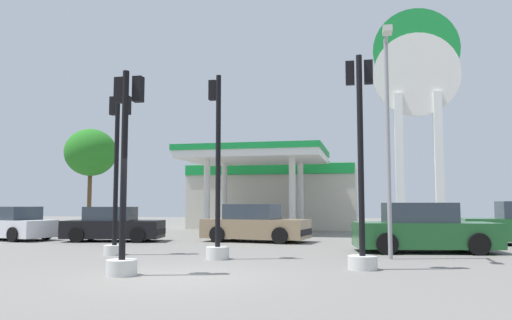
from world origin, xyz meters
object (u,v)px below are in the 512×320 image
object	(u,v)px
car_1	(113,226)
traffic_signal_1	(217,198)
tree_0	(91,153)
car_4	(11,225)
car_3	(255,225)
car_2	(423,230)
traffic_signal_2	(124,196)
corner_streetlamp	(388,122)
traffic_signal_3	(361,186)
traffic_signal_0	(117,186)
station_pole_sign	(417,90)
tree_1	(311,173)

from	to	relation	value
car_1	traffic_signal_1	distance (m)	8.24
tree_0	car_4	bearing A→B (deg)	-70.49
car_3	car_4	distance (m)	10.41
car_2	traffic_signal_2	distance (m)	9.70
traffic_signal_1	traffic_signal_2	world-z (taller)	traffic_signal_1
car_3	corner_streetlamp	xyz separation A→B (m)	(5.05, -5.72, 3.12)
traffic_signal_1	traffic_signal_3	xyz separation A→B (m)	(3.96, -1.37, 0.26)
car_1	car_2	bearing A→B (deg)	-10.41
traffic_signal_1	car_4	bearing A→B (deg)	153.71
traffic_signal_0	traffic_signal_2	world-z (taller)	traffic_signal_0
station_pole_sign	tree_1	size ratio (longest dim) A/B	2.28
traffic_signal_1	corner_streetlamp	xyz separation A→B (m)	(4.70, 0.81, 2.13)
traffic_signal_0	traffic_signal_1	distance (m)	3.40
traffic_signal_0	traffic_signal_1	bearing A→B (deg)	-8.76
car_2	corner_streetlamp	world-z (taller)	corner_streetlamp
tree_0	car_1	bearing A→B (deg)	-56.38
traffic_signal_3	car_3	bearing A→B (deg)	118.59
traffic_signal_3	tree_1	bearing A→B (deg)	98.95
car_4	tree_1	bearing A→B (deg)	55.64
car_2	traffic_signal_1	distance (m)	6.76
car_4	tree_0	size ratio (longest dim) A/B	0.59
car_1	traffic_signal_0	bearing A→B (deg)	-61.30
corner_streetlamp	traffic_signal_0	bearing A→B (deg)	-177.89
traffic_signal_2	corner_streetlamp	size ratio (longest dim) A/B	0.71
car_4	traffic_signal_0	xyz separation A→B (m)	(7.34, -4.76, 1.44)
car_2	traffic_signal_1	xyz separation A→B (m)	(-5.82, -3.30, 0.97)
car_3	traffic_signal_0	bearing A→B (deg)	-116.44
car_2	traffic_signal_3	world-z (taller)	traffic_signal_3
car_3	car_4	size ratio (longest dim) A/B	1.05
traffic_signal_0	traffic_signal_1	xyz separation A→B (m)	(3.34, -0.51, -0.40)
station_pole_sign	car_4	size ratio (longest dim) A/B	2.71
car_1	corner_streetlamp	distance (m)	12.15
station_pole_sign	car_1	world-z (taller)	station_pole_sign
station_pole_sign	corner_streetlamp	xyz separation A→B (m)	(-1.96, -11.66, -3.42)
tree_1	station_pole_sign	bearing A→B (deg)	-54.91
station_pole_sign	traffic_signal_0	xyz separation A→B (m)	(-10.01, -11.96, -5.15)
car_3	traffic_signal_2	xyz separation A→B (m)	(-0.72, -9.99, 1.02)
traffic_signal_1	station_pole_sign	bearing A→B (deg)	61.88
station_pole_sign	tree_1	distance (m)	11.52
station_pole_sign	traffic_signal_1	size ratio (longest dim) A/B	2.21
car_1	traffic_signal_2	bearing A→B (deg)	-60.79
traffic_signal_0	traffic_signal_3	size ratio (longest dim) A/B	0.97
traffic_signal_2	car_2	bearing A→B (deg)	44.47
traffic_signal_3	tree_0	world-z (taller)	tree_0
traffic_signal_2	traffic_signal_3	size ratio (longest dim) A/B	0.87
traffic_signal_1	tree_0	distance (m)	26.39
corner_streetlamp	tree_1	bearing A→B (deg)	101.86
traffic_signal_3	station_pole_sign	bearing A→B (deg)	78.94
car_3	car_1	bearing A→B (deg)	-169.61
car_4	corner_streetlamp	world-z (taller)	corner_streetlamp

